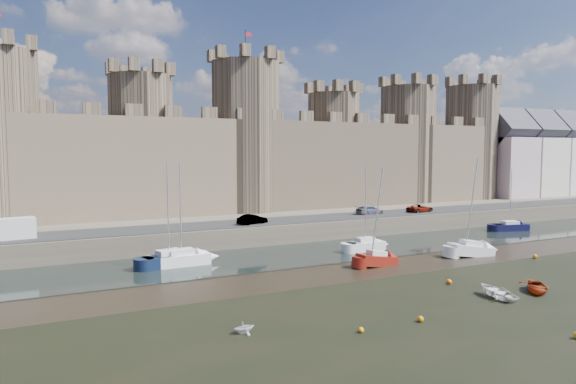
% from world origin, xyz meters
% --- Properties ---
extents(ground, '(160.00, 160.00, 0.00)m').
position_xyz_m(ground, '(0.00, 0.00, 0.00)').
color(ground, black).
rests_on(ground, ground).
extents(seaweed_patch, '(70.00, 34.00, 0.01)m').
position_xyz_m(seaweed_patch, '(0.00, -6.00, 0.01)').
color(seaweed_patch, black).
rests_on(seaweed_patch, ground).
extents(water_channel, '(160.00, 12.00, 0.08)m').
position_xyz_m(water_channel, '(0.00, 24.00, 0.04)').
color(water_channel, black).
rests_on(water_channel, ground).
extents(quay, '(160.00, 60.00, 2.50)m').
position_xyz_m(quay, '(0.00, 60.00, 1.25)').
color(quay, '#4C443A').
rests_on(quay, ground).
extents(road, '(160.00, 7.00, 0.10)m').
position_xyz_m(road, '(0.00, 34.00, 2.55)').
color(road, black).
rests_on(road, quay).
extents(castle, '(108.50, 11.00, 29.00)m').
position_xyz_m(castle, '(-0.64, 48.00, 11.67)').
color(castle, '#42382B').
rests_on(castle, quay).
extents(townhouses, '(35.50, 9.05, 18.13)m').
position_xyz_m(townhouses, '(71.50, 46.00, 10.59)').
color(townhouses, '#C1A5AE').
rests_on(townhouses, quay).
extents(car_1, '(4.26, 2.44, 1.33)m').
position_xyz_m(car_1, '(-3.40, 32.60, 3.16)').
color(car_1, gray).
rests_on(car_1, quay).
extents(car_2, '(4.57, 2.07, 1.30)m').
position_xyz_m(car_2, '(16.12, 34.55, 3.15)').
color(car_2, gray).
rests_on(car_2, quay).
extents(car_3, '(4.65, 2.60, 1.23)m').
position_xyz_m(car_3, '(24.43, 33.17, 3.11)').
color(car_3, gray).
rests_on(car_3, quay).
extents(van, '(5.43, 2.65, 2.28)m').
position_xyz_m(van, '(-30.71, 33.50, 3.64)').
color(van, silver).
rests_on(van, quay).
extents(sailboat_0, '(5.75, 2.35, 10.66)m').
position_xyz_m(sailboat_0, '(-14.77, 24.28, 0.82)').
color(sailboat_0, white).
rests_on(sailboat_0, ground).
extents(sailboat_1, '(5.73, 3.28, 10.80)m').
position_xyz_m(sailboat_1, '(-16.00, 24.46, 0.84)').
color(sailboat_1, black).
rests_on(sailboat_1, ground).
extents(sailboat_2, '(4.69, 1.85, 10.08)m').
position_xyz_m(sailboat_2, '(6.62, 22.13, 0.81)').
color(sailboat_2, silver).
rests_on(sailboat_2, ground).
extents(sailboat_3, '(5.55, 3.28, 9.14)m').
position_xyz_m(sailboat_3, '(34.82, 25.41, 0.73)').
color(sailboat_3, black).
rests_on(sailboat_3, ground).
extents(sailboat_4, '(4.36, 1.80, 10.10)m').
position_xyz_m(sailboat_4, '(3.32, 15.39, 0.74)').
color(sailboat_4, maroon).
rests_on(sailboat_4, ground).
extents(sailboat_5, '(5.40, 2.81, 11.10)m').
position_xyz_m(sailboat_5, '(15.84, 14.73, 0.79)').
color(sailboat_5, silver).
rests_on(sailboat_5, ground).
extents(dinghy_2, '(2.72, 3.69, 0.74)m').
position_xyz_m(dinghy_2, '(5.08, 1.58, 0.37)').
color(dinghy_2, silver).
rests_on(dinghy_2, ground).
extents(dinghy_3, '(1.52, 1.32, 0.78)m').
position_xyz_m(dinghy_3, '(-16.24, 3.16, 0.39)').
color(dinghy_3, silver).
rests_on(dinghy_3, ground).
extents(dinghy_4, '(4.17, 4.22, 0.72)m').
position_xyz_m(dinghy_4, '(9.28, 1.20, 0.36)').
color(dinghy_4, maroon).
rests_on(dinghy_4, ground).
extents(buoy_0, '(0.43, 0.43, 0.43)m').
position_xyz_m(buoy_0, '(-4.47, -0.27, 0.22)').
color(buoy_0, orange).
rests_on(buoy_0, ground).
extents(buoy_1, '(0.47, 0.47, 0.47)m').
position_xyz_m(buoy_1, '(4.64, 6.47, 0.23)').
color(buoy_1, orange).
rests_on(buoy_1, ground).
extents(buoy_3, '(0.50, 0.50, 0.50)m').
position_xyz_m(buoy_3, '(21.08, 10.49, 0.25)').
color(buoy_3, orange).
rests_on(buoy_3, ground).
extents(buoy_4, '(0.38, 0.38, 0.38)m').
position_xyz_m(buoy_4, '(-9.36, -0.16, 0.19)').
color(buoy_4, '#FF980B').
rests_on(buoy_4, ground).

